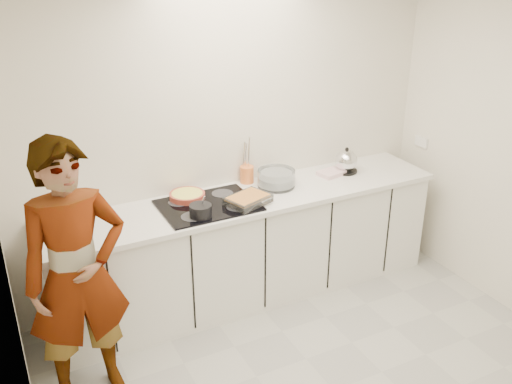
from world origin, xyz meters
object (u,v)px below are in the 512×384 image
tart_dish (187,195)px  utensil_crock (247,174)px  mixing_bowl (276,179)px  cook (77,276)px  baking_dish (248,199)px  kettle (346,162)px  hob (208,205)px  saucepan (201,211)px

tart_dish → utensil_crock: 0.58m
tart_dish → mixing_bowl: size_ratio=0.70×
tart_dish → mixing_bowl: (0.74, -0.08, 0.03)m
tart_dish → cook: (-0.97, -0.68, -0.07)m
baking_dish → utensil_crock: 0.45m
kettle → utensil_crock: kettle is taller
utensil_crock → baking_dish: bearing=-115.2°
mixing_bowl → cook: (-1.72, -0.60, -0.09)m
hob → baking_dish: 0.31m
saucepan → mixing_bowl: size_ratio=0.50×
hob → saucepan: (-0.12, -0.16, 0.05)m
mixing_bowl → kettle: size_ratio=1.55×
tart_dish → saucepan: saucepan is taller
hob → utensil_crock: utensil_crock is taller
hob → kettle: 1.34m
hob → utensil_crock: bearing=31.2°
mixing_bowl → utensil_crock: (-0.17, 0.19, 0.00)m
mixing_bowl → kettle: (0.69, 0.00, 0.03)m
tart_dish → saucepan: bearing=-94.0°
hob → baking_dish: baking_dish is taller
kettle → utensil_crock: bearing=168.0°
saucepan → kettle: kettle is taller
baking_dish → utensil_crock: bearing=64.8°
saucepan → baking_dish: bearing=6.0°
baking_dish → saucepan: bearing=-174.0°
hob → cook: size_ratio=0.41×
mixing_bowl → saucepan: bearing=-161.4°
cook → mixing_bowl: bearing=15.7°
saucepan → utensil_crock: (0.59, 0.45, 0.01)m
utensil_crock → cook: bearing=-153.1°
cook → tart_dish: bearing=31.3°
hob → baking_dish: bearing=-23.4°
baking_dish → cook: 1.41m
saucepan → mixing_bowl: bearing=18.6°
tart_dish → kettle: (1.43, -0.08, 0.06)m
hob → tart_dish: 0.21m
cook → utensil_crock: bearing=23.5°
saucepan → kettle: size_ratio=0.78×
mixing_bowl → kettle: 0.69m
utensil_crock → saucepan: bearing=-143.1°
mixing_bowl → cook: size_ratio=0.23×
utensil_crock → tart_dish: bearing=-169.4°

